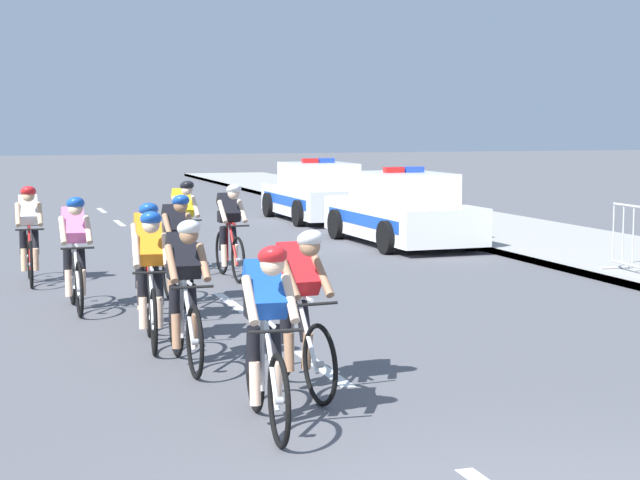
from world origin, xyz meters
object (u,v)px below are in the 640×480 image
(cyclist_sixth, at_px, (177,248))
(cyclist_seventh, at_px, (75,252))
(cyclist_fourth, at_px, (151,276))
(police_car_second, at_px, (317,194))
(cyclist_eighth, at_px, (230,230))
(cyclist_third, at_px, (185,291))
(cyclist_second, at_px, (299,308))
(cyclist_tenth, at_px, (29,233))
(cyclist_ninth, at_px, (184,224))
(cyclist_lead, at_px, (266,333))
(cyclist_fifth, at_px, (148,262))
(police_car_nearest, at_px, (402,211))

(cyclist_sixth, distance_m, cyclist_seventh, 1.35)
(cyclist_fourth, xyz_separation_m, police_car_second, (6.38, 13.61, -0.11))
(cyclist_sixth, bearing_deg, cyclist_eighth, 59.92)
(cyclist_third, height_order, cyclist_sixth, same)
(cyclist_second, xyz_separation_m, cyclist_eighth, (0.99, 6.96, 0.00))
(cyclist_seventh, distance_m, police_car_second, 13.16)
(cyclist_eighth, bearing_deg, cyclist_fourth, -113.25)
(cyclist_tenth, bearing_deg, cyclist_ninth, 15.14)
(cyclist_lead, xyz_separation_m, police_car_second, (5.99, 16.99, -0.11))
(cyclist_lead, height_order, cyclist_sixth, same)
(cyclist_lead, height_order, cyclist_fifth, same)
(cyclist_seventh, height_order, police_car_nearest, police_car_nearest)
(cyclist_sixth, bearing_deg, police_car_nearest, 44.71)
(cyclist_third, relative_size, cyclist_sixth, 1.00)
(police_car_nearest, bearing_deg, cyclist_third, -124.17)
(cyclist_sixth, bearing_deg, cyclist_second, -87.15)
(cyclist_ninth, relative_size, cyclist_tenth, 1.00)
(cyclist_fourth, height_order, cyclist_sixth, same)
(cyclist_ninth, bearing_deg, cyclist_third, -100.62)
(cyclist_lead, xyz_separation_m, cyclist_fifth, (-0.24, 4.58, 0.00))
(cyclist_lead, distance_m, cyclist_second, 1.17)
(cyclist_tenth, bearing_deg, cyclist_sixth, -54.94)
(cyclist_fifth, distance_m, cyclist_eighth, 3.86)
(cyclist_third, relative_size, cyclist_ninth, 1.00)
(cyclist_fourth, relative_size, cyclist_tenth, 1.00)
(cyclist_third, bearing_deg, cyclist_lead, -84.40)
(cyclist_third, xyz_separation_m, cyclist_fifth, (-0.02, 2.30, 0.00))
(police_car_nearest, bearing_deg, police_car_second, 90.00)
(cyclist_second, xyz_separation_m, cyclist_tenth, (-2.06, 7.42, 0.00))
(cyclist_fifth, distance_m, police_car_nearest, 9.26)
(cyclist_fourth, xyz_separation_m, cyclist_seventh, (-0.61, 2.46, 0.00))
(cyclist_sixth, xyz_separation_m, cyclist_ninth, (0.71, 3.27, 0.00))
(cyclist_second, bearing_deg, cyclist_fourth, 112.56)
(cyclist_third, height_order, cyclist_tenth, same)
(cyclist_second, distance_m, police_car_nearest, 11.73)
(cyclist_fifth, bearing_deg, cyclist_fourth, -97.27)
(cyclist_third, bearing_deg, cyclist_second, -57.32)
(cyclist_eighth, bearing_deg, cyclist_lead, -101.21)
(cyclist_tenth, bearing_deg, cyclist_fourth, -78.01)
(cyclist_fifth, bearing_deg, police_car_second, 63.33)
(cyclist_fourth, relative_size, cyclist_sixth, 1.00)
(cyclist_lead, xyz_separation_m, cyclist_third, (-0.22, 2.28, 0.00))
(cyclist_third, xyz_separation_m, cyclist_tenth, (-1.24, 6.15, 0.00))
(cyclist_fifth, bearing_deg, cyclist_lead, -86.98)
(cyclist_tenth, bearing_deg, police_car_second, 48.91)
(cyclist_sixth, xyz_separation_m, cyclist_tenth, (-1.82, 2.59, 0.00))
(cyclist_third, bearing_deg, cyclist_seventh, 102.33)
(cyclist_third, relative_size, cyclist_fifth, 1.00)
(cyclist_second, xyz_separation_m, police_car_nearest, (5.40, 10.42, -0.11))
(cyclist_third, xyz_separation_m, cyclist_fourth, (-0.17, 1.10, 0.00))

